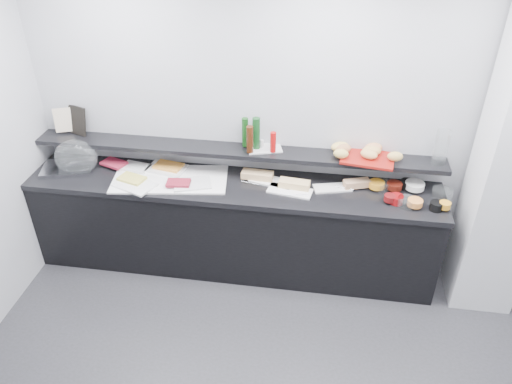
# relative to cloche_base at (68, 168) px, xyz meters

# --- Properties ---
(back_wall) EXTENTS (5.00, 0.02, 2.70)m
(back_wall) POSITION_rel_cloche_base_xyz_m (2.21, 0.30, 0.43)
(back_wall) COLOR #AAACB1
(back_wall) RESTS_ON ground
(ceiling) EXTENTS (5.00, 5.00, 0.00)m
(ceiling) POSITION_rel_cloche_base_xyz_m (2.21, -1.70, 1.78)
(ceiling) COLOR white
(ceiling) RESTS_ON back_wall
(buffet_cabinet) EXTENTS (3.60, 0.60, 0.85)m
(buffet_cabinet) POSITION_rel_cloche_base_xyz_m (1.51, -0.00, -0.50)
(buffet_cabinet) COLOR black
(buffet_cabinet) RESTS_ON ground
(counter_top) EXTENTS (3.62, 0.62, 0.05)m
(counter_top) POSITION_rel_cloche_base_xyz_m (1.51, -0.00, -0.05)
(counter_top) COLOR black
(counter_top) RESTS_ON buffet_cabinet
(wall_shelf) EXTENTS (3.60, 0.25, 0.04)m
(wall_shelf) POSITION_rel_cloche_base_xyz_m (1.51, 0.17, 0.21)
(wall_shelf) COLOR black
(wall_shelf) RESTS_ON back_wall
(cloche_base) EXTENTS (0.51, 0.40, 0.04)m
(cloche_base) POSITION_rel_cloche_base_xyz_m (0.00, 0.00, 0.00)
(cloche_base) COLOR #A9AAAF
(cloche_base) RESTS_ON counter_top
(cloche_dome) EXTENTS (0.42, 0.32, 0.34)m
(cloche_dome) POSITION_rel_cloche_base_xyz_m (0.09, 0.02, 0.11)
(cloche_dome) COLOR white
(cloche_dome) RESTS_ON cloche_base
(linen_runner) EXTENTS (1.05, 0.60, 0.01)m
(linen_runner) POSITION_rel_cloche_base_xyz_m (0.96, -0.02, -0.01)
(linen_runner) COLOR white
(linen_runner) RESTS_ON counter_top
(platter_meat_a) EXTENTS (0.28, 0.21, 0.01)m
(platter_meat_a) POSITION_rel_cloche_base_xyz_m (0.60, 0.11, 0.00)
(platter_meat_a) COLOR white
(platter_meat_a) RESTS_ON linen_runner
(food_meat_a) EXTENTS (0.26, 0.21, 0.02)m
(food_meat_a) POSITION_rel_cloche_base_xyz_m (0.39, 0.11, 0.02)
(food_meat_a) COLOR maroon
(food_meat_a) RESTS_ON platter_meat_a
(platter_salmon) EXTENTS (0.38, 0.28, 0.01)m
(platter_salmon) POSITION_rel_cloche_base_xyz_m (0.88, 0.13, 0.00)
(platter_salmon) COLOR white
(platter_salmon) RESTS_ON linen_runner
(food_salmon) EXTENTS (0.27, 0.20, 0.02)m
(food_salmon) POSITION_rel_cloche_base_xyz_m (0.90, 0.14, 0.02)
(food_salmon) COLOR orange
(food_salmon) RESTS_ON platter_salmon
(platter_cheese) EXTENTS (0.40, 0.34, 0.01)m
(platter_cheese) POSITION_rel_cloche_base_xyz_m (0.70, -0.18, 0.00)
(platter_cheese) COLOR white
(platter_cheese) RESTS_ON linen_runner
(food_cheese) EXTENTS (0.26, 0.20, 0.02)m
(food_cheese) POSITION_rel_cloche_base_xyz_m (0.65, -0.12, 0.02)
(food_cheese) COLOR #CEC250
(food_cheese) RESTS_ON platter_cheese
(platter_meat_b) EXTENTS (0.37, 0.30, 0.01)m
(platter_meat_b) POSITION_rel_cloche_base_xyz_m (1.18, -0.09, 0.00)
(platter_meat_b) COLOR silver
(platter_meat_b) RESTS_ON linen_runner
(food_meat_b) EXTENTS (0.21, 0.15, 0.02)m
(food_meat_b) POSITION_rel_cloche_base_xyz_m (1.07, -0.12, 0.02)
(food_meat_b) COLOR maroon
(food_meat_b) RESTS_ON platter_meat_b
(sandwich_plate_left) EXTENTS (0.41, 0.25, 0.01)m
(sandwich_plate_left) POSITION_rel_cloche_base_xyz_m (1.85, 0.07, -0.01)
(sandwich_plate_left) COLOR white
(sandwich_plate_left) RESTS_ON counter_top
(sandwich_food_left) EXTENTS (0.28, 0.12, 0.06)m
(sandwich_food_left) POSITION_rel_cloche_base_xyz_m (1.72, 0.10, 0.02)
(sandwich_food_left) COLOR tan
(sandwich_food_left) RESTS_ON sandwich_plate_left
(tongs_left) EXTENTS (0.16, 0.04, 0.01)m
(tongs_left) POSITION_rel_cloche_base_xyz_m (1.67, 0.00, -0.00)
(tongs_left) COLOR silver
(tongs_left) RESTS_ON sandwich_plate_left
(sandwich_plate_mid) EXTENTS (0.39, 0.22, 0.01)m
(sandwich_plate_mid) POSITION_rel_cloche_base_xyz_m (2.02, -0.05, -0.01)
(sandwich_plate_mid) COLOR white
(sandwich_plate_mid) RESTS_ON counter_top
(sandwich_food_mid) EXTENTS (0.27, 0.13, 0.06)m
(sandwich_food_mid) POSITION_rel_cloche_base_xyz_m (2.05, -0.00, 0.02)
(sandwich_food_mid) COLOR tan
(sandwich_food_mid) RESTS_ON sandwich_plate_mid
(tongs_mid) EXTENTS (0.16, 0.04, 0.01)m
(tongs_mid) POSITION_rel_cloche_base_xyz_m (2.09, -0.12, -0.00)
(tongs_mid) COLOR silver
(tongs_mid) RESTS_ON sandwich_plate_mid
(sandwich_plate_right) EXTENTS (0.34, 0.21, 0.01)m
(sandwich_plate_right) POSITION_rel_cloche_base_xyz_m (2.37, 0.05, -0.01)
(sandwich_plate_right) COLOR white
(sandwich_plate_right) RESTS_ON counter_top
(sandwich_food_right) EXTENTS (0.24, 0.15, 0.06)m
(sandwich_food_right) POSITION_rel_cloche_base_xyz_m (2.57, 0.09, 0.02)
(sandwich_food_right) COLOR tan
(sandwich_food_right) RESTS_ON sandwich_plate_right
(tongs_right) EXTENTS (0.16, 0.04, 0.01)m
(tongs_right) POSITION_rel_cloche_base_xyz_m (2.47, 0.04, -0.00)
(tongs_right) COLOR #ADAFB3
(tongs_right) RESTS_ON sandwich_plate_right
(bowl_glass_fruit) EXTENTS (0.15, 0.15, 0.07)m
(bowl_glass_fruit) POSITION_rel_cloche_base_xyz_m (2.78, 0.11, 0.02)
(bowl_glass_fruit) COLOR white
(bowl_glass_fruit) RESTS_ON counter_top
(fill_glass_fruit) EXTENTS (0.16, 0.16, 0.05)m
(fill_glass_fruit) POSITION_rel_cloche_base_xyz_m (2.74, 0.10, 0.03)
(fill_glass_fruit) COLOR orange
(fill_glass_fruit) RESTS_ON bowl_glass_fruit
(bowl_black_jam) EXTENTS (0.13, 0.13, 0.07)m
(bowl_black_jam) POSITION_rel_cloche_base_xyz_m (3.00, 0.15, 0.02)
(bowl_black_jam) COLOR black
(bowl_black_jam) RESTS_ON counter_top
(fill_black_jam) EXTENTS (0.16, 0.16, 0.05)m
(fill_black_jam) POSITION_rel_cloche_base_xyz_m (2.89, 0.10, 0.03)
(fill_black_jam) COLOR #4F130B
(fill_black_jam) RESTS_ON bowl_black_jam
(bowl_glass_cream) EXTENTS (0.20, 0.20, 0.07)m
(bowl_glass_cream) POSITION_rel_cloche_base_xyz_m (3.28, 0.06, 0.02)
(bowl_glass_cream) COLOR silver
(bowl_glass_cream) RESTS_ON counter_top
(fill_glass_cream) EXTENTS (0.21, 0.21, 0.05)m
(fill_glass_cream) POSITION_rel_cloche_base_xyz_m (3.06, 0.13, 0.03)
(fill_glass_cream) COLOR white
(fill_glass_cream) RESTS_ON bowl_glass_cream
(bowl_red_jam) EXTENTS (0.15, 0.15, 0.07)m
(bowl_red_jam) POSITION_rel_cloche_base_xyz_m (2.89, -0.09, 0.02)
(bowl_red_jam) COLOR maroon
(bowl_red_jam) RESTS_ON counter_top
(fill_red_jam) EXTENTS (0.12, 0.12, 0.05)m
(fill_red_jam) POSITION_rel_cloche_base_xyz_m (2.84, -0.10, 0.03)
(fill_red_jam) COLOR #5E0D0F
(fill_red_jam) RESTS_ON bowl_red_jam
(bowl_glass_salmon) EXTENTS (0.15, 0.15, 0.07)m
(bowl_glass_salmon) POSITION_rel_cloche_base_xyz_m (2.97, -0.12, 0.02)
(bowl_glass_salmon) COLOR white
(bowl_glass_salmon) RESTS_ON counter_top
(fill_glass_salmon) EXTENTS (0.13, 0.13, 0.05)m
(fill_glass_salmon) POSITION_rel_cloche_base_xyz_m (3.03, -0.14, 0.03)
(fill_glass_salmon) COLOR orange
(fill_glass_salmon) RESTS_ON bowl_glass_salmon
(bowl_black_fruit) EXTENTS (0.13, 0.13, 0.07)m
(bowl_black_fruit) POSITION_rel_cloche_base_xyz_m (3.20, -0.14, 0.02)
(bowl_black_fruit) COLOR black
(bowl_black_fruit) RESTS_ON counter_top
(fill_black_fruit) EXTENTS (0.12, 0.12, 0.05)m
(fill_black_fruit) POSITION_rel_cloche_base_xyz_m (3.26, -0.14, 0.03)
(fill_black_fruit) COLOR orange
(fill_black_fruit) RESTS_ON bowl_black_fruit
(framed_print) EXTENTS (0.26, 0.16, 0.26)m
(framed_print) POSITION_rel_cloche_base_xyz_m (0.02, 0.26, 0.36)
(framed_print) COLOR black
(framed_print) RESTS_ON wall_shelf
(print_art) EXTENTS (0.16, 0.10, 0.22)m
(print_art) POSITION_rel_cloche_base_xyz_m (-0.09, 0.24, 0.36)
(print_art) COLOR beige
(print_art) RESTS_ON framed_print
(condiment_tray) EXTENTS (0.33, 0.25, 0.01)m
(condiment_tray) POSITION_rel_cloche_base_xyz_m (1.76, 0.20, 0.24)
(condiment_tray) COLOR silver
(condiment_tray) RESTS_ON wall_shelf
(bottle_green_a) EXTENTS (0.07, 0.07, 0.26)m
(bottle_green_a) POSITION_rel_cloche_base_xyz_m (1.59, 0.22, 0.37)
(bottle_green_a) COLOR #113E11
(bottle_green_a) RESTS_ON condiment_tray
(bottle_brown) EXTENTS (0.07, 0.07, 0.24)m
(bottle_brown) POSITION_rel_cloche_base_xyz_m (1.65, 0.11, 0.36)
(bottle_brown) COLOR #391A0A
(bottle_brown) RESTS_ON condiment_tray
(bottle_green_b) EXTENTS (0.07, 0.07, 0.28)m
(bottle_green_b) POSITION_rel_cloche_base_xyz_m (1.69, 0.19, 0.38)
(bottle_green_b) COLOR #113E18
(bottle_green_b) RESTS_ON condiment_tray
(bottle_hot) EXTENTS (0.06, 0.06, 0.18)m
(bottle_hot) POSITION_rel_cloche_base_xyz_m (1.84, 0.15, 0.33)
(bottle_hot) COLOR #B10C0D
(bottle_hot) RESTS_ON condiment_tray
(shaker_salt) EXTENTS (0.03, 0.03, 0.07)m
(shaker_salt) POSITION_rel_cloche_base_xyz_m (1.85, 0.14, 0.28)
(shaker_salt) COLOR white
(shaker_salt) RESTS_ON condiment_tray
(shaker_pepper) EXTENTS (0.03, 0.03, 0.07)m
(shaker_pepper) POSITION_rel_cloche_base_xyz_m (1.74, 0.21, 0.28)
(shaker_pepper) COLOR white
(shaker_pepper) RESTS_ON condiment_tray
(bread_tray) EXTENTS (0.47, 0.36, 0.02)m
(bread_tray) POSITION_rel_cloche_base_xyz_m (2.64, 0.16, 0.24)
(bread_tray) COLOR maroon
(bread_tray) RESTS_ON wall_shelf
(bread_roll_nw) EXTENTS (0.18, 0.15, 0.08)m
(bread_roll_nw) POSITION_rel_cloche_base_xyz_m (2.41, 0.23, 0.29)
(bread_roll_nw) COLOR #D7AE52
(bread_roll_nw) RESTS_ON bread_tray
(bread_roll_ne) EXTENTS (0.16, 0.12, 0.08)m
(bread_roll_ne) POSITION_rel_cloche_base_xyz_m (2.69, 0.26, 0.29)
(bread_roll_ne) COLOR #D1844F
(bread_roll_ne) RESTS_ON bread_tray
(bread_roll_sw) EXTENTS (0.13, 0.09, 0.08)m
(bread_roll_sw) POSITION_rel_cloche_base_xyz_m (2.42, 0.11, 0.29)
(bread_roll_sw) COLOR gold
(bread_roll_sw) RESTS_ON bread_tray
(bread_roll_s) EXTENTS (0.17, 0.14, 0.08)m
(bread_roll_s) POSITION_rel_cloche_base_xyz_m (2.65, 0.13, 0.29)
(bread_roll_s) COLOR tan
(bread_roll_s) RESTS_ON bread_tray
(bread_roll_se) EXTENTS (0.13, 0.09, 0.08)m
(bread_roll_se) POSITION_rel_cloche_base_xyz_m (2.86, 0.13, 0.29)
(bread_roll_se) COLOR tan
(bread_roll_se) RESTS_ON bread_tray
(bread_roll_midw) EXTENTS (0.15, 0.12, 0.08)m
(bread_roll_midw) POSITION_rel_cloche_base_xyz_m (2.44, 0.20, 0.29)
(bread_roll_midw) COLOR #B17243
(bread_roll_midw) RESTS_ON bread_tray
(bread_roll_mide) EXTENTS (0.17, 0.12, 0.08)m
(bread_roll_mide) POSITION_rel_cloche_base_xyz_m (2.67, 0.20, 0.29)
(bread_roll_mide) COLOR tan
(bread_roll_mide) RESTS_ON bread_tray
(carafe) EXTENTS (0.14, 0.14, 0.30)m
(carafe) POSITION_rel_cloche_base_xyz_m (3.21, 0.17, 0.38)
(carafe) COLOR silver
(carafe) RESTS_ON wall_shelf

